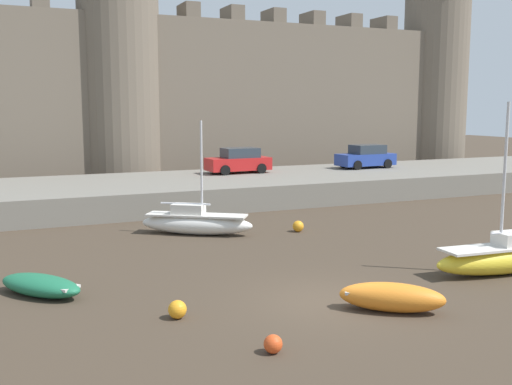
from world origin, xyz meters
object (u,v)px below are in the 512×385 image
(rowboat_near_channel_left, at_px, (41,285))
(car_quay_east, at_px, (239,161))
(rowboat_near_channel_right, at_px, (392,297))
(sailboat_midflat_left, at_px, (196,222))
(mooring_buoy_near_channel, at_px, (273,344))
(car_quay_centre_east, at_px, (366,157))
(sailboat_foreground_centre, at_px, (507,256))
(mooring_buoy_off_centre, at_px, (298,226))
(mooring_buoy_near_shore, at_px, (177,309))

(rowboat_near_channel_left, relative_size, car_quay_east, 0.72)
(rowboat_near_channel_right, bearing_deg, car_quay_east, 78.55)
(sailboat_midflat_left, height_order, car_quay_east, sailboat_midflat_left)
(mooring_buoy_near_channel, height_order, car_quay_centre_east, car_quay_centre_east)
(car_quay_centre_east, bearing_deg, sailboat_midflat_left, -146.63)
(sailboat_foreground_centre, xyz_separation_m, mooring_buoy_off_centre, (-3.33, 8.83, -0.32))
(rowboat_near_channel_right, bearing_deg, sailboat_midflat_left, 98.76)
(car_quay_centre_east, relative_size, car_quay_east, 1.00)
(mooring_buoy_off_centre, xyz_separation_m, car_quay_centre_east, (11.42, 11.72, 1.87))
(mooring_buoy_off_centre, xyz_separation_m, mooring_buoy_near_shore, (-8.12, -8.67, -0.00))
(rowboat_near_channel_left, height_order, mooring_buoy_near_channel, rowboat_near_channel_left)
(mooring_buoy_near_channel, bearing_deg, mooring_buoy_near_shore, 114.03)
(rowboat_near_channel_right, xyz_separation_m, mooring_buoy_near_channel, (-4.19, -1.27, -0.20))
(mooring_buoy_off_centre, bearing_deg, car_quay_east, 80.56)
(rowboat_near_channel_left, distance_m, sailboat_foreground_centre, 15.09)
(mooring_buoy_off_centre, relative_size, mooring_buoy_near_shore, 1.02)
(rowboat_near_channel_right, distance_m, rowboat_near_channel_left, 10.23)
(mooring_buoy_near_channel, distance_m, mooring_buoy_off_centre, 13.53)
(rowboat_near_channel_left, relative_size, car_quay_centre_east, 0.72)
(sailboat_midflat_left, height_order, mooring_buoy_near_shore, sailboat_midflat_left)
(sailboat_foreground_centre, bearing_deg, car_quay_centre_east, 68.49)
(rowboat_near_channel_left, bearing_deg, car_quay_centre_east, 36.57)
(sailboat_foreground_centre, bearing_deg, car_quay_east, 93.51)
(rowboat_near_channel_left, bearing_deg, mooring_buoy_off_centre, 24.44)
(rowboat_near_channel_left, height_order, sailboat_midflat_left, sailboat_midflat_left)
(sailboat_midflat_left, xyz_separation_m, mooring_buoy_off_centre, (4.38, -1.31, -0.29))
(mooring_buoy_near_channel, height_order, car_quay_east, car_quay_east)
(rowboat_near_channel_right, relative_size, mooring_buoy_near_channel, 6.55)
(sailboat_midflat_left, distance_m, car_quay_centre_east, 18.99)
(sailboat_foreground_centre, distance_m, mooring_buoy_near_shore, 11.45)
(rowboat_near_channel_right, relative_size, car_quay_east, 0.69)
(sailboat_midflat_left, bearing_deg, mooring_buoy_near_channel, -100.30)
(car_quay_east, bearing_deg, sailboat_foreground_centre, -86.49)
(mooring_buoy_near_channel, xyz_separation_m, mooring_buoy_off_centre, (6.75, 11.73, 0.03))
(mooring_buoy_off_centre, distance_m, mooring_buoy_near_shore, 11.87)
(rowboat_near_channel_left, relative_size, sailboat_foreground_centre, 0.53)
(rowboat_near_channel_left, distance_m, car_quay_east, 21.97)
(rowboat_near_channel_right, bearing_deg, rowboat_near_channel_left, 148.60)
(mooring_buoy_off_centre, relative_size, car_quay_centre_east, 0.12)
(rowboat_near_channel_right, height_order, mooring_buoy_off_centre, rowboat_near_channel_right)
(rowboat_near_channel_right, bearing_deg, mooring_buoy_near_channel, -163.18)
(sailboat_midflat_left, relative_size, car_quay_centre_east, 1.20)
(rowboat_near_channel_right, relative_size, car_quay_centre_east, 0.69)
(rowboat_near_channel_left, xyz_separation_m, car_quay_east, (13.33, 17.37, 1.80))
(car_quay_centre_east, bearing_deg, car_quay_east, 176.84)
(sailboat_foreground_centre, bearing_deg, mooring_buoy_near_shore, 179.18)
(rowboat_near_channel_left, height_order, car_quay_centre_east, car_quay_centre_east)
(car_quay_east, bearing_deg, mooring_buoy_near_shore, -115.90)
(car_quay_centre_east, bearing_deg, rowboat_near_channel_right, -122.24)
(mooring_buoy_near_channel, bearing_deg, sailboat_foreground_centre, 16.04)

